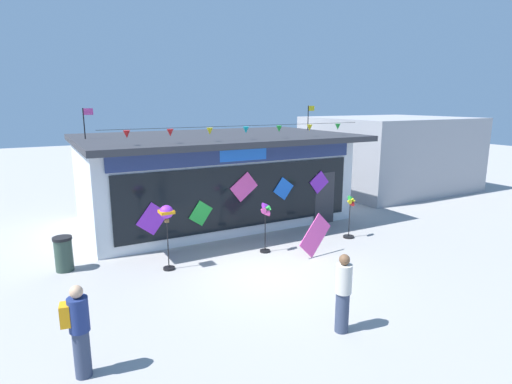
# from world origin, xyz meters

# --- Properties ---
(ground_plane) EXTENTS (80.00, 80.00, 0.00)m
(ground_plane) POSITION_xyz_m (0.00, 0.00, 0.00)
(ground_plane) COLOR #9E9B99
(kite_shop_building) EXTENTS (10.13, 6.55, 4.48)m
(kite_shop_building) POSITION_xyz_m (0.94, 5.88, 1.73)
(kite_shop_building) COLOR silver
(kite_shop_building) RESTS_ON ground_plane
(wind_spinner_far_left) EXTENTS (0.38, 0.38, 1.87)m
(wind_spinner_far_left) POSITION_xyz_m (-2.25, 1.57, 1.52)
(wind_spinner_far_left) COLOR black
(wind_spinner_far_left) RESTS_ON ground_plane
(wind_spinner_left) EXTENTS (0.45, 0.32, 1.62)m
(wind_spinner_left) POSITION_xyz_m (0.83, 1.46, 1.14)
(wind_spinner_left) COLOR black
(wind_spinner_left) RESTS_ON ground_plane
(wind_spinner_center_left) EXTENTS (0.40, 0.38, 1.52)m
(wind_spinner_center_left) POSITION_xyz_m (4.11, 1.31, 0.92)
(wind_spinner_center_left) COLOR black
(wind_spinner_center_left) RESTS_ON ground_plane
(person_near_camera) EXTENTS (0.34, 0.34, 1.68)m
(person_near_camera) POSITION_xyz_m (-0.10, -3.32, 0.86)
(person_near_camera) COLOR #333D56
(person_near_camera) RESTS_ON ground_plane
(person_mid_plaza) EXTENTS (0.47, 0.34, 1.68)m
(person_mid_plaza) POSITION_xyz_m (-4.97, -2.32, 0.89)
(person_mid_plaza) COLOR #333D56
(person_mid_plaza) RESTS_ON ground_plane
(trash_bin) EXTENTS (0.52, 0.52, 0.99)m
(trash_bin) POSITION_xyz_m (-4.85, 2.88, 0.50)
(trash_bin) COLOR #2D4238
(trash_bin) RESTS_ON ground_plane
(display_kite_on_ground) EXTENTS (1.31, 0.24, 1.31)m
(display_kite_on_ground) POSITION_xyz_m (2.02, 0.47, 0.65)
(display_kite_on_ground) COLOR #EA4CA3
(display_kite_on_ground) RESTS_ON ground_plane
(neighbour_building) EXTENTS (7.64, 6.43, 3.83)m
(neighbour_building) POSITION_xyz_m (11.71, 7.05, 1.91)
(neighbour_building) COLOR #99999E
(neighbour_building) RESTS_ON ground_plane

